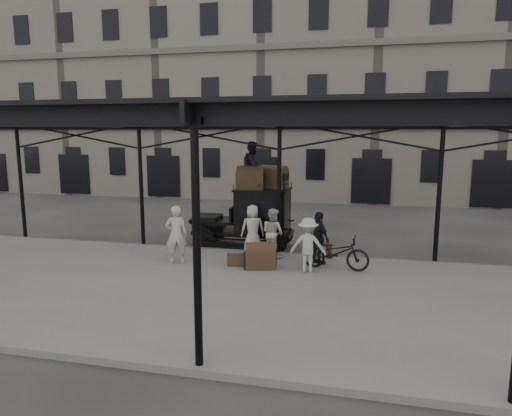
% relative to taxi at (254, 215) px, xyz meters
% --- Properties ---
extents(ground, '(120.00, 120.00, 0.00)m').
position_rel_taxi_xyz_m(ground, '(1.07, -2.96, -1.20)').
color(ground, '#383533').
rests_on(ground, ground).
extents(platform, '(28.00, 8.00, 0.15)m').
position_rel_taxi_xyz_m(platform, '(1.07, -4.96, -1.13)').
color(platform, slate).
rests_on(platform, ground).
extents(canopy, '(22.50, 9.00, 4.74)m').
position_rel_taxi_xyz_m(canopy, '(1.07, -4.68, 3.39)').
color(canopy, black).
rests_on(canopy, ground).
extents(building_frontage, '(64.00, 8.00, 14.00)m').
position_rel_taxi_xyz_m(building_frontage, '(1.07, 15.04, 5.80)').
color(building_frontage, slate).
rests_on(building_frontage, ground).
extents(taxi, '(3.65, 1.55, 2.18)m').
position_rel_taxi_xyz_m(taxi, '(0.00, 0.00, 0.00)').
color(taxi, black).
rests_on(taxi, ground).
extents(porter_left, '(0.77, 0.64, 1.82)m').
position_rel_taxi_xyz_m(porter_left, '(-1.77, -2.99, -0.15)').
color(porter_left, beige).
rests_on(porter_left, platform).
extents(porter_midleft, '(0.98, 0.94, 1.60)m').
position_rel_taxi_xyz_m(porter_midleft, '(0.99, -1.58, -0.26)').
color(porter_midleft, beige).
rests_on(porter_midleft, platform).
extents(porter_centre, '(0.92, 0.75, 1.62)m').
position_rel_taxi_xyz_m(porter_centre, '(0.21, -1.16, -0.25)').
color(porter_centre, beige).
rests_on(porter_centre, platform).
extents(porter_official, '(0.93, 0.98, 1.63)m').
position_rel_taxi_xyz_m(porter_official, '(2.51, -2.08, -0.24)').
color(porter_official, black).
rests_on(porter_official, platform).
extents(porter_right, '(1.04, 0.61, 1.59)m').
position_rel_taxi_xyz_m(porter_right, '(2.29, -2.94, -0.26)').
color(porter_right, '#BCB9AC').
rests_on(porter_right, platform).
extents(bicycle, '(2.01, 0.86, 1.03)m').
position_rel_taxi_xyz_m(bicycle, '(3.06, -2.54, -0.54)').
color(bicycle, black).
rests_on(bicycle, platform).
extents(porter_roof, '(0.76, 0.90, 1.67)m').
position_rel_taxi_xyz_m(porter_roof, '(-0.03, -0.10, 1.81)').
color(porter_roof, black).
rests_on(porter_roof, taxi).
extents(steamer_trunk_roof_near, '(1.00, 0.67, 0.69)m').
position_rel_taxi_xyz_m(steamer_trunk_roof_near, '(-0.08, -0.25, 1.32)').
color(steamer_trunk_roof_near, '#4E3A24').
rests_on(steamer_trunk_roof_near, taxi).
extents(steamer_trunk_roof_far, '(1.06, 0.83, 0.68)m').
position_rel_taxi_xyz_m(steamer_trunk_roof_far, '(0.67, 0.20, 1.32)').
color(steamer_trunk_roof_far, '#4E3A24').
rests_on(steamer_trunk_roof_far, taxi).
extents(steamer_trunk_platform, '(1.00, 0.75, 0.65)m').
position_rel_taxi_xyz_m(steamer_trunk_platform, '(0.87, -2.93, -0.73)').
color(steamer_trunk_platform, '#4E3A24').
rests_on(steamer_trunk_platform, platform).
extents(wicker_hamper, '(0.71, 0.61, 0.50)m').
position_rel_taxi_xyz_m(wicker_hamper, '(0.72, -1.88, -0.80)').
color(wicker_hamper, brown).
rests_on(wicker_hamper, platform).
extents(suitcase_upright, '(0.22, 0.61, 0.45)m').
position_rel_taxi_xyz_m(suitcase_upright, '(2.78, -1.16, -0.83)').
color(suitcase_upright, '#4E3A24').
rests_on(suitcase_upright, platform).
extents(suitcase_flat, '(0.61, 0.21, 0.40)m').
position_rel_taxi_xyz_m(suitcase_flat, '(0.15, -2.91, -0.85)').
color(suitcase_flat, '#4E3A24').
rests_on(suitcase_flat, platform).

